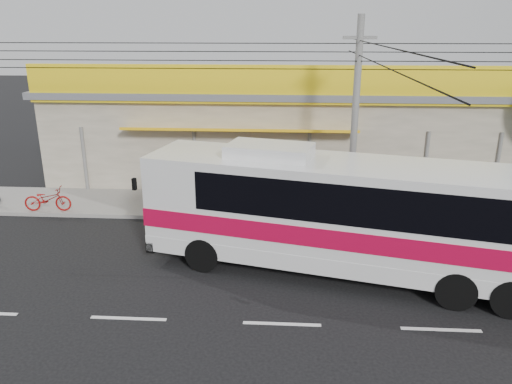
% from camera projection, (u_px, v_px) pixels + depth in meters
% --- Properties ---
extents(ground, '(120.00, 120.00, 0.00)m').
position_uv_depth(ground, '(283.00, 277.00, 15.13)').
color(ground, black).
rests_on(ground, ground).
extents(sidewalk, '(30.00, 3.20, 0.15)m').
position_uv_depth(sidewalk, '(285.00, 206.00, 20.78)').
color(sidewalk, slate).
rests_on(sidewalk, ground).
extents(lane_markings, '(50.00, 0.12, 0.01)m').
position_uv_depth(lane_markings, '(282.00, 324.00, 12.76)').
color(lane_markings, silver).
rests_on(lane_markings, ground).
extents(storefront_building, '(22.60, 9.20, 5.70)m').
position_uv_depth(storefront_building, '(286.00, 128.00, 25.30)').
color(storefront_building, gray).
rests_on(storefront_building, ground).
extents(coach_bus, '(12.85, 5.57, 3.88)m').
position_uv_depth(coach_bus, '(361.00, 211.00, 14.66)').
color(coach_bus, silver).
rests_on(coach_bus, ground).
extents(motorbike_red, '(1.90, 0.79, 0.98)m').
position_uv_depth(motorbike_red, '(48.00, 199.00, 19.93)').
color(motorbike_red, maroon).
rests_on(motorbike_red, sidewalk).
extents(utility_pole, '(34.00, 14.00, 7.62)m').
position_uv_depth(utility_pole, '(359.00, 55.00, 16.94)').
color(utility_pole, slate).
rests_on(utility_pole, ground).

